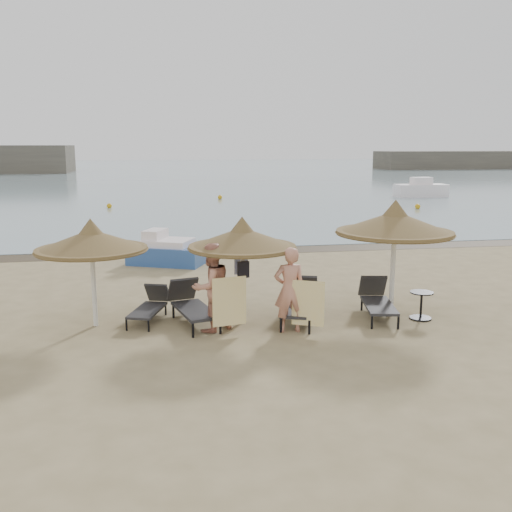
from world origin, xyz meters
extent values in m
plane|color=#9D8B63|center=(0.00, 0.00, 0.00)|extent=(160.00, 160.00, 0.00)
cube|color=gray|center=(0.00, 80.00, 0.01)|extent=(200.00, 140.00, 0.03)
cube|color=#463C2B|center=(0.00, 9.40, 0.00)|extent=(200.00, 1.60, 0.01)
cube|color=brown|center=(55.00, 80.00, 1.50)|extent=(40.00, 8.00, 3.00)
cube|color=white|center=(18.00, 30.00, 0.50)|extent=(4.00, 1.60, 1.00)
cube|color=white|center=(18.00, 30.00, 1.25)|extent=(1.50, 1.00, 0.60)
cylinder|color=silver|center=(-3.92, 0.75, 0.89)|extent=(0.10, 0.10, 1.79)
cone|color=olive|center=(-3.92, 0.75, 1.97)|extent=(2.47, 2.47, 0.47)
cone|color=olive|center=(-3.92, 0.75, 2.25)|extent=(0.60, 0.60, 0.38)
cylinder|color=olive|center=(-3.92, 0.75, 1.75)|extent=(2.42, 2.42, 0.09)
cylinder|color=silver|center=(-0.61, 0.48, 0.89)|extent=(0.10, 0.10, 1.79)
cone|color=olive|center=(-0.61, 0.48, 1.98)|extent=(2.47, 2.47, 0.47)
cone|color=olive|center=(-0.61, 0.48, 2.26)|extent=(0.60, 0.60, 0.38)
cylinder|color=olive|center=(-0.61, 0.48, 1.76)|extent=(2.42, 2.42, 0.09)
cylinder|color=silver|center=(3.04, 0.53, 1.01)|extent=(0.12, 0.12, 2.02)
cone|color=olive|center=(3.04, 0.53, 2.23)|extent=(2.79, 2.79, 0.53)
cone|color=olive|center=(3.04, 0.53, 2.55)|extent=(0.67, 0.67, 0.43)
cylinder|color=olive|center=(3.04, 0.53, 1.98)|extent=(2.73, 2.73, 0.10)
cylinder|color=black|center=(-3.22, 0.28, 0.13)|extent=(0.04, 0.04, 0.25)
cylinder|color=black|center=(-2.74, 0.12, 0.13)|extent=(0.04, 0.04, 0.25)
cylinder|color=black|center=(-2.83, 1.47, 0.13)|extent=(0.04, 0.04, 0.25)
cylinder|color=black|center=(-2.35, 1.32, 0.13)|extent=(0.04, 0.04, 0.25)
cube|color=black|center=(-2.77, 0.84, 0.28)|extent=(0.95, 1.45, 0.05)
cube|color=black|center=(-2.52, 1.59, 0.49)|extent=(0.65, 0.53, 0.51)
cylinder|color=black|center=(-1.81, -0.43, 0.15)|extent=(0.06, 0.06, 0.31)
cylinder|color=black|center=(-1.21, -0.29, 0.15)|extent=(0.06, 0.06, 0.31)
cylinder|color=black|center=(-2.17, 1.07, 0.15)|extent=(0.06, 0.06, 0.31)
cylinder|color=black|center=(-1.57, 1.21, 0.15)|extent=(0.06, 0.06, 0.31)
cube|color=black|center=(-1.70, 0.44, 0.34)|extent=(1.05, 1.77, 0.07)
cube|color=black|center=(-1.93, 1.38, 0.61)|extent=(0.77, 0.61, 0.62)
cylinder|color=black|center=(0.10, -0.43, 0.15)|extent=(0.06, 0.06, 0.31)
cylinder|color=black|center=(0.68, -0.64, 0.15)|extent=(0.06, 0.06, 0.31)
cylinder|color=black|center=(0.63, 1.03, 0.15)|extent=(0.06, 0.06, 0.31)
cylinder|color=black|center=(1.21, 0.82, 0.15)|extent=(0.06, 0.06, 0.31)
cube|color=black|center=(0.67, 0.25, 0.34)|extent=(1.21, 1.79, 0.07)
cube|color=black|center=(1.01, 1.16, 0.61)|extent=(0.80, 0.67, 0.63)
cylinder|color=black|center=(2.14, -0.54, 0.15)|extent=(0.05, 0.05, 0.29)
cylinder|color=black|center=(2.71, -0.65, 0.15)|extent=(0.05, 0.05, 0.29)
cylinder|color=black|center=(2.43, 0.89, 0.15)|extent=(0.05, 0.05, 0.29)
cylinder|color=black|center=(3.00, 0.77, 0.15)|extent=(0.05, 0.05, 0.29)
cube|color=black|center=(2.58, 0.17, 0.32)|extent=(0.94, 1.66, 0.06)
cube|color=black|center=(2.76, 1.07, 0.57)|extent=(0.72, 0.56, 0.59)
cylinder|color=black|center=(3.55, -0.01, 0.02)|extent=(0.50, 0.50, 0.04)
cylinder|color=black|center=(3.55, -0.01, 0.32)|extent=(0.05, 0.05, 0.61)
cylinder|color=black|center=(3.55, -0.01, 0.64)|extent=(0.54, 0.54, 0.03)
imported|color=tan|center=(-1.37, -0.01, 1.13)|extent=(1.24, 1.12, 2.26)
imported|color=tan|center=(0.29, -0.38, 1.09)|extent=(1.01, 0.66, 2.18)
cube|color=yellow|center=(-1.02, -0.36, 0.74)|extent=(0.75, 0.17, 1.07)
cube|color=yellow|center=(0.64, -0.63, 0.69)|extent=(0.64, 0.34, 0.99)
cube|color=white|center=(-0.61, 0.66, 1.28)|extent=(0.32, 0.17, 0.39)
cube|color=black|center=(-0.61, 0.32, 1.27)|extent=(0.28, 0.18, 0.37)
cube|color=#2C5298|center=(-2.16, 7.45, 0.31)|extent=(2.89, 2.38, 0.63)
cube|color=white|center=(-2.16, 7.45, 0.71)|extent=(1.97, 1.79, 0.28)
cube|color=white|center=(-2.57, 7.64, 0.97)|extent=(0.94, 1.17, 0.40)
sphere|color=orange|center=(-5.52, 25.76, 0.16)|extent=(0.33, 0.33, 0.33)
sphere|color=orange|center=(2.21, 30.66, 0.17)|extent=(0.34, 0.34, 0.34)
sphere|color=orange|center=(13.91, 21.92, 0.17)|extent=(0.34, 0.34, 0.34)
camera|label=1|loc=(-2.47, -12.02, 4.01)|focal=40.00mm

